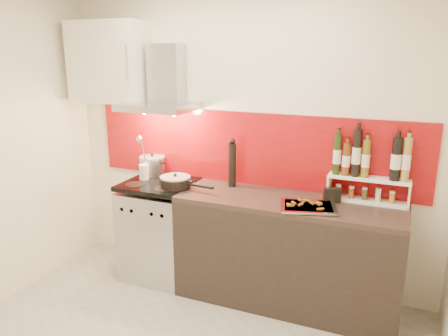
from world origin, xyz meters
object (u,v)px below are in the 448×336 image
at_px(pepper_mill, 232,163).
at_px(baking_tray, 308,206).
at_px(range_stove, 161,230).
at_px(stock_pot, 152,166).
at_px(counter, 287,252).
at_px(saute_pan, 176,182).

bearing_deg(pepper_mill, baking_tray, -21.50).
bearing_deg(range_stove, stock_pot, 133.39).
xyz_separation_m(range_stove, baking_tray, (1.38, -0.12, 0.47)).
height_order(range_stove, baking_tray, baking_tray).
relative_size(counter, baking_tray, 3.74).
distance_m(stock_pot, baking_tray, 1.58).
height_order(stock_pot, pepper_mill, pepper_mill).
bearing_deg(baking_tray, range_stove, 174.97).
xyz_separation_m(range_stove, saute_pan, (0.22, -0.07, 0.52)).
relative_size(range_stove, stock_pot, 3.72).
bearing_deg(baking_tray, stock_pot, 168.92).
xyz_separation_m(range_stove, stock_pot, (-0.17, 0.18, 0.56)).
bearing_deg(pepper_mill, saute_pan, -150.67).
xyz_separation_m(range_stove, counter, (1.20, 0.00, 0.01)).
relative_size(stock_pot, pepper_mill, 0.57).
height_order(counter, saute_pan, saute_pan).
xyz_separation_m(saute_pan, baking_tray, (1.16, -0.05, -0.04)).
height_order(range_stove, stock_pot, stock_pot).
bearing_deg(pepper_mill, range_stove, -165.37).
bearing_deg(stock_pot, range_stove, -46.61).
bearing_deg(saute_pan, baking_tray, -2.53).
bearing_deg(pepper_mill, counter, -16.40).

